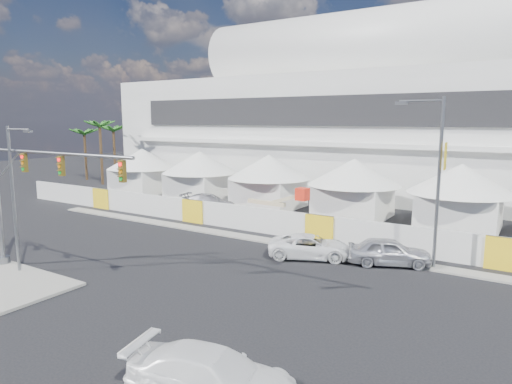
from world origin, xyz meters
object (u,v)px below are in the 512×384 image
Objects in this scene: pickup_curb at (311,247)px; traffic_mast at (21,194)px; lot_car_c at (209,202)px; boom_lift at (262,214)px; pickup_near at (213,377)px; streetlight_median at (15,189)px; streetlight_curb at (435,171)px; sedan_silver at (389,252)px.

pickup_curb is 0.45× the size of traffic_mast.
boom_lift reaches higher than lot_car_c.
pickup_near is 31.09m from lot_car_c.
pickup_near is 0.82× the size of boom_lift.
streetlight_median is at bearing 109.36° from pickup_curb.
traffic_mast is 1.45× the size of streetlight_median.
traffic_mast is at bearing 108.94° from pickup_curb.
boom_lift is (7.60, -2.35, 0.13)m from lot_car_c.
streetlight_curb reaches higher than pickup_curb.
streetlight_curb is (22.27, -6.83, 5.11)m from lot_car_c.
pickup_curb is 0.78× the size of boom_lift.
traffic_mast reaches higher than lot_car_c.
pickup_near reaches higher than pickup_curb.
streetlight_curb is at bearing -117.09° from lot_car_c.
pickup_near is (4.01, -15.54, 0.08)m from pickup_curb.
traffic_mast is (-16.87, 4.03, 3.84)m from pickup_near.
sedan_silver is at bearing -18.22° from boom_lift.
streetlight_median is 24.26m from streetlight_curb.
sedan_silver is 0.72× the size of boom_lift.
traffic_mast is at bearing 176.80° from lot_car_c.
pickup_near is at bearing -151.64° from lot_car_c.
streetlight_median is (-17.69, -13.04, 4.12)m from sedan_silver.
lot_car_c is at bearing 167.37° from boom_lift.
streetlight_curb is (19.95, 13.77, 0.94)m from streetlight_median.
boom_lift reaches higher than pickup_curb.
boom_lift is (5.16, 17.98, -3.73)m from traffic_mast.
streetlight_median reaches higher than pickup_curb.
sedan_silver is 13.46m from boom_lift.
sedan_silver is 21.39m from lot_car_c.
boom_lift is at bearing 73.88° from streetlight_median.
lot_car_c is (-20.01, 7.56, -0.04)m from sedan_silver.
boom_lift reaches higher than sedan_silver.
sedan_silver is at bearing -120.74° from lot_car_c.
streetlight_median is 0.82× the size of streetlight_curb.
pickup_curb is 17.66m from lot_car_c.
pickup_curb is 0.97× the size of lot_car_c.
streetlight_curb is at bearing 34.62° from streetlight_median.
lot_car_c is at bearing 162.95° from streetlight_curb.
boom_lift is (-12.41, 5.21, 0.09)m from sedan_silver.
pickup_near is at bearing -99.60° from streetlight_curb.
sedan_silver reaches higher than lot_car_c.
boom_lift is (-11.71, 22.01, 0.11)m from pickup_near.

